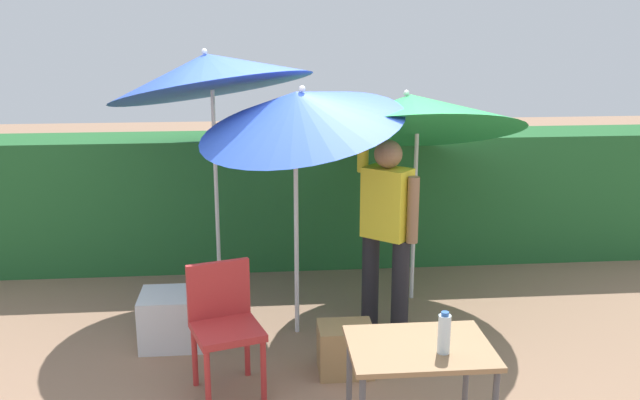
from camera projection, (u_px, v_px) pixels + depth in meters
name	position (u px, v px, depth m)	size (l,w,h in m)	color
ground_plane	(323.00, 344.00, 5.64)	(24.00, 24.00, 0.00)	#937056
hedge_row	(305.00, 198.00, 7.39)	(8.00, 0.70, 1.34)	#23602D
umbrella_rainbow	(412.00, 114.00, 6.11)	(1.93, 1.93, 2.16)	silver
umbrella_orange	(208.00, 72.00, 6.11)	(1.85, 1.81, 2.49)	silver
umbrella_yellow	(299.00, 110.00, 5.36)	(1.67, 1.62, 2.25)	silver
person_vendor	(386.00, 223.00, 5.60)	(0.47, 0.43, 1.88)	black
chair_plastic	(224.00, 320.00, 4.85)	(0.55, 0.55, 0.89)	#B72D2D
cooler_box	(173.00, 319.00, 5.59)	(0.50, 0.44, 0.42)	silver
crate_cardboard	(345.00, 349.00, 5.15)	(0.39, 0.32, 0.36)	#9E7A4C
folding_table	(419.00, 360.00, 3.99)	(0.80, 0.60, 0.74)	#4C4C51
bottle_water	(444.00, 333.00, 3.86)	(0.07, 0.07, 0.24)	silver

